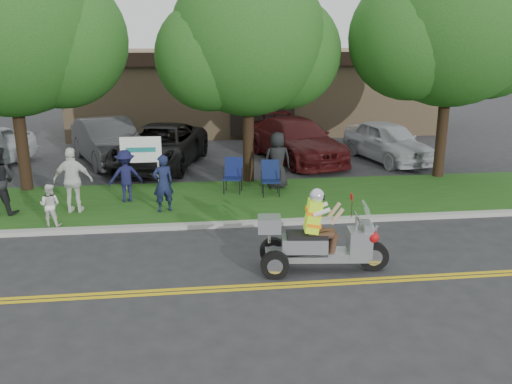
{
  "coord_description": "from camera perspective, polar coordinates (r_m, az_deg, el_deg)",
  "views": [
    {
      "loc": [
        -1.39,
        -10.07,
        4.73
      ],
      "look_at": [
        0.11,
        2.0,
        1.21
      ],
      "focal_mm": 38.0,
      "sensor_mm": 36.0,
      "label": 1
    }
  ],
  "objects": [
    {
      "name": "tree_mid",
      "position": [
        17.41,
        -0.67,
        15.18
      ],
      "size": [
        5.88,
        4.8,
        7.05
      ],
      "color": "#332114",
      "rests_on": "ground"
    },
    {
      "name": "curb",
      "position": [
        14.0,
        -0.96,
        -3.34
      ],
      "size": [
        60.0,
        0.25,
        0.12
      ],
      "primitive_type": "cube",
      "color": "#A8A89E",
      "rests_on": "ground"
    },
    {
      "name": "centerline_far",
      "position": [
        10.83,
        1.03,
        -9.71
      ],
      "size": [
        60.0,
        0.1,
        0.01
      ],
      "primitive_type": "cube",
      "color": "gold",
      "rests_on": "ground"
    },
    {
      "name": "spectator_chair_a",
      "position": [
        15.98,
        -13.56,
        1.66
      ],
      "size": [
        1.07,
        0.75,
        1.5
      ],
      "primitive_type": "imported",
      "rotation": [
        0.0,
        0.0,
        3.35
      ],
      "color": "#15163C",
      "rests_on": "grass_verge"
    },
    {
      "name": "lawn_chair_a",
      "position": [
        16.55,
        -2.41,
        2.03
      ],
      "size": [
        0.67,
        0.68,
        1.05
      ],
      "rotation": [
        0.0,
        0.0,
        -0.23
      ],
      "color": "black",
      "rests_on": "grass_verge"
    },
    {
      "name": "lawn_chair_b",
      "position": [
        16.25,
        1.53,
        1.75
      ],
      "size": [
        0.58,
        0.6,
        1.04
      ],
      "rotation": [
        0.0,
        0.0,
        -0.06
      ],
      "color": "black",
      "rests_on": "grass_verge"
    },
    {
      "name": "trike_scooter",
      "position": [
        11.27,
        6.45,
        -5.32
      ],
      "size": [
        2.74,
        0.96,
        1.79
      ],
      "rotation": [
        0.0,
        0.0,
        -0.11
      ],
      "color": "black",
      "rests_on": "ground"
    },
    {
      "name": "ground",
      "position": [
        11.21,
        0.73,
        -8.81
      ],
      "size": [
        120.0,
        120.0,
        0.0
      ],
      "primitive_type": "plane",
      "color": "#28282B",
      "rests_on": "ground"
    },
    {
      "name": "grass_verge",
      "position": [
        16.03,
        -1.78,
        -0.81
      ],
      "size": [
        60.0,
        4.0,
        0.1
      ],
      "primitive_type": "cube",
      "color": "#194D14",
      "rests_on": "ground"
    },
    {
      "name": "parked_car_right",
      "position": [
        21.27,
        4.23,
        5.5
      ],
      "size": [
        3.7,
        5.99,
        1.62
      ],
      "primitive_type": "imported",
      "rotation": [
        0.0,
        0.0,
        0.28
      ],
      "color": "#430F10",
      "rests_on": "ground"
    },
    {
      "name": "centerline_near",
      "position": [
        10.69,
        1.15,
        -10.08
      ],
      "size": [
        60.0,
        0.1,
        0.01
      ],
      "primitive_type": "cube",
      "color": "gold",
      "rests_on": "ground"
    },
    {
      "name": "spectator_adult_left",
      "position": [
        14.83,
        -9.76,
        0.9
      ],
      "size": [
        0.66,
        0.54,
        1.57
      ],
      "primitive_type": "imported",
      "rotation": [
        0.0,
        0.0,
        3.46
      ],
      "color": "#161C3D",
      "rests_on": "grass_verge"
    },
    {
      "name": "tree_right",
      "position": [
        19.08,
        20.06,
        16.12
      ],
      "size": [
        6.86,
        5.6,
        8.07
      ],
      "color": "#332114",
      "rests_on": "ground"
    },
    {
      "name": "spectator_chair_b",
      "position": [
        16.92,
        2.25,
        3.38
      ],
      "size": [
        0.92,
        0.64,
        1.78
      ],
      "primitive_type": "imported",
      "rotation": [
        0.0,
        0.0,
        3.23
      ],
      "color": "black",
      "rests_on": "grass_verge"
    },
    {
      "name": "tree_left",
      "position": [
        17.83,
        -24.41,
        15.16
      ],
      "size": [
        6.62,
        5.4,
        7.78
      ],
      "color": "#332114",
      "rests_on": "ground"
    },
    {
      "name": "parked_car_far_right",
      "position": [
        21.75,
        13.69,
        5.22
      ],
      "size": [
        2.73,
        4.82,
        1.55
      ],
      "primitive_type": "imported",
      "rotation": [
        0.0,
        0.0,
        0.21
      ],
      "color": "#BABCC2",
      "rests_on": "ground"
    },
    {
      "name": "commercial_building",
      "position": [
        29.37,
        -0.4,
        10.85
      ],
      "size": [
        18.0,
        8.2,
        4.0
      ],
      "color": "#9E7F5B",
      "rests_on": "ground"
    },
    {
      "name": "parked_car_left",
      "position": [
        21.51,
        -15.3,
        5.18
      ],
      "size": [
        3.59,
        5.42,
        1.69
      ],
      "primitive_type": "imported",
      "rotation": [
        0.0,
        0.0,
        0.39
      ],
      "color": "#343436",
      "rests_on": "ground"
    },
    {
      "name": "parked_car_mid",
      "position": [
        20.41,
        -10.07,
        4.74
      ],
      "size": [
        3.9,
        6.06,
        1.55
      ],
      "primitive_type": "imported",
      "rotation": [
        0.0,
        0.0,
        -0.25
      ],
      "color": "black",
      "rests_on": "ground"
    },
    {
      "name": "business_sign",
      "position": [
        17.1,
        -12.01,
        4.08
      ],
      "size": [
        1.25,
        0.06,
        1.75
      ],
      "color": "silver",
      "rests_on": "ground"
    },
    {
      "name": "child_right",
      "position": [
        14.52,
        -20.87,
        -1.28
      ],
      "size": [
        0.6,
        0.51,
        1.08
      ],
      "primitive_type": "imported",
      "rotation": [
        0.0,
        0.0,
        2.93
      ],
      "color": "silver",
      "rests_on": "grass_verge"
    },
    {
      "name": "spectator_adult_right",
      "position": [
        15.33,
        -18.7,
        1.18
      ],
      "size": [
        1.08,
        0.54,
        1.78
      ],
      "primitive_type": "imported",
      "rotation": [
        0.0,
        0.0,
        3.04
      ],
      "color": "white",
      "rests_on": "grass_verge"
    }
  ]
}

